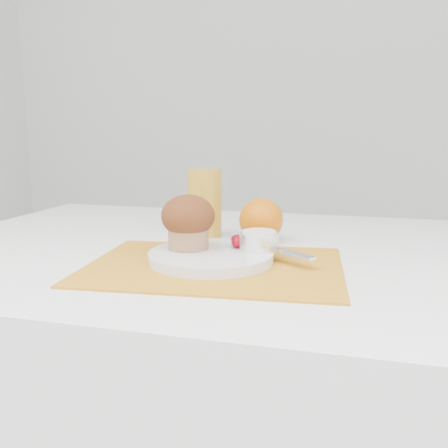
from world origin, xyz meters
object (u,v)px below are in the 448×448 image
(juice_glass, at_px, (205,203))
(muffin, at_px, (188,221))
(plate, at_px, (211,257))
(orange, at_px, (261,220))
(table, at_px, (237,434))

(juice_glass, bearing_deg, muffin, -80.96)
(plate, height_order, orange, orange)
(orange, xyz_separation_m, juice_glass, (-0.12, 0.01, 0.03))
(table, bearing_deg, plate, -98.04)
(table, relative_size, orange, 14.37)
(table, bearing_deg, juice_glass, 139.32)
(table, bearing_deg, muffin, -119.07)
(juice_glass, height_order, muffin, juice_glass)
(plate, distance_m, orange, 0.19)
(juice_glass, bearing_deg, table, -40.68)
(orange, distance_m, juice_glass, 0.12)
(table, distance_m, plate, 0.40)
(plate, height_order, juice_glass, juice_glass)
(plate, distance_m, juice_glass, 0.21)
(table, height_order, muffin, muffin)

